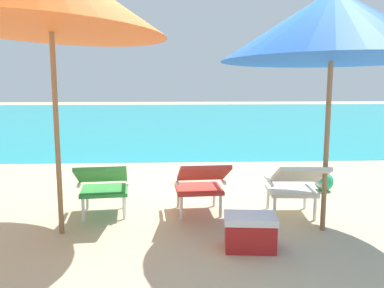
{
  "coord_description": "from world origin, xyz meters",
  "views": [
    {
      "loc": [
        -0.23,
        -4.69,
        1.53
      ],
      "look_at": [
        0.0,
        0.25,
        0.75
      ],
      "focal_mm": 38.35,
      "sensor_mm": 36.0,
      "label": 1
    }
  ],
  "objects_px": {
    "lounge_chair_right": "(295,184)",
    "cooler_box": "(250,232)",
    "lounge_chair_center": "(201,182)",
    "lounge_chair_left": "(103,184)",
    "beach_ball": "(324,182)",
    "beach_umbrella_right": "(333,25)"
  },
  "relations": [
    {
      "from": "lounge_chair_center",
      "to": "lounge_chair_right",
      "type": "xyz_separation_m",
      "value": [
        1.03,
        -0.12,
        0.0
      ]
    },
    {
      "from": "beach_ball",
      "to": "cooler_box",
      "type": "relative_size",
      "value": 0.51
    },
    {
      "from": "lounge_chair_center",
      "to": "cooler_box",
      "type": "bearing_deg",
      "value": -66.43
    },
    {
      "from": "lounge_chair_left",
      "to": "beach_ball",
      "type": "height_order",
      "value": "lounge_chair_left"
    },
    {
      "from": "lounge_chair_left",
      "to": "lounge_chair_right",
      "type": "distance_m",
      "value": 2.1
    },
    {
      "from": "beach_umbrella_right",
      "to": "cooler_box",
      "type": "bearing_deg",
      "value": -152.29
    },
    {
      "from": "lounge_chair_center",
      "to": "beach_umbrella_right",
      "type": "relative_size",
      "value": 0.38
    },
    {
      "from": "lounge_chair_right",
      "to": "beach_ball",
      "type": "bearing_deg",
      "value": 56.34
    },
    {
      "from": "lounge_chair_right",
      "to": "beach_ball",
      "type": "height_order",
      "value": "lounge_chair_right"
    },
    {
      "from": "cooler_box",
      "to": "lounge_chair_right",
      "type": "bearing_deg",
      "value": 50.68
    },
    {
      "from": "lounge_chair_left",
      "to": "cooler_box",
      "type": "relative_size",
      "value": 1.85
    },
    {
      "from": "lounge_chair_left",
      "to": "lounge_chair_center",
      "type": "height_order",
      "value": "same"
    },
    {
      "from": "beach_umbrella_right",
      "to": "cooler_box",
      "type": "relative_size",
      "value": 4.82
    },
    {
      "from": "lounge_chair_right",
      "to": "cooler_box",
      "type": "distance_m",
      "value": 1.03
    },
    {
      "from": "lounge_chair_left",
      "to": "beach_ball",
      "type": "xyz_separation_m",
      "value": [
        2.86,
        1.05,
        -0.28
      ]
    },
    {
      "from": "lounge_chair_left",
      "to": "beach_umbrella_right",
      "type": "distance_m",
      "value": 2.85
    },
    {
      "from": "lounge_chair_left",
      "to": "beach_ball",
      "type": "relative_size",
      "value": 3.62
    },
    {
      "from": "lounge_chair_right",
      "to": "cooler_box",
      "type": "height_order",
      "value": "lounge_chair_right"
    },
    {
      "from": "lounge_chair_center",
      "to": "lounge_chair_left",
      "type": "bearing_deg",
      "value": -179.08
    },
    {
      "from": "lounge_chair_right",
      "to": "lounge_chair_left",
      "type": "bearing_deg",
      "value": 177.24
    },
    {
      "from": "lounge_chair_left",
      "to": "cooler_box",
      "type": "distance_m",
      "value": 1.72
    },
    {
      "from": "lounge_chair_center",
      "to": "beach_umbrella_right",
      "type": "bearing_deg",
      "value": -20.4
    }
  ]
}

